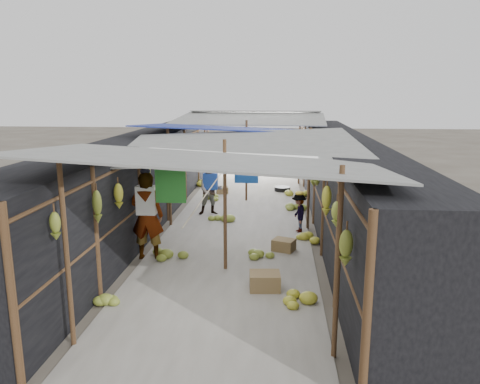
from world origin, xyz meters
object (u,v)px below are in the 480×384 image
(vendor_elderly, at_px, (147,216))
(vendor_seated, at_px, (299,213))
(shopper_blue, at_px, (211,190))
(crate_near, at_px, (265,282))
(black_basin, at_px, (282,189))

(vendor_elderly, distance_m, vendor_seated, 3.93)
(vendor_elderly, xyz_separation_m, shopper_blue, (0.80, 3.69, -0.21))
(crate_near, distance_m, shopper_blue, 5.43)
(vendor_elderly, height_order, shopper_blue, vendor_elderly)
(black_basin, bearing_deg, vendor_elderly, -112.17)
(vendor_elderly, bearing_deg, vendor_seated, -148.36)
(crate_near, height_order, shopper_blue, shopper_blue)
(crate_near, xyz_separation_m, shopper_blue, (-1.71, 5.12, 0.56))
(shopper_blue, bearing_deg, black_basin, 46.17)
(vendor_elderly, height_order, vendor_seated, vendor_elderly)
(crate_near, relative_size, vendor_elderly, 0.29)
(black_basin, height_order, shopper_blue, shopper_blue)
(crate_near, height_order, black_basin, crate_near)
(black_basin, distance_m, vendor_elderly, 7.67)
(shopper_blue, height_order, vendor_seated, shopper_blue)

